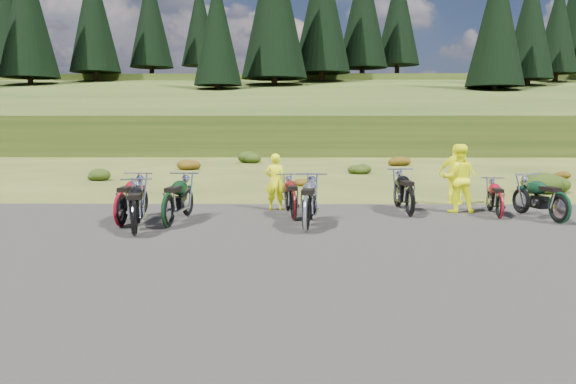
{
  "coord_description": "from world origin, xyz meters",
  "views": [
    {
      "loc": [
        -0.66,
        -12.67,
        2.44
      ],
      "look_at": [
        -0.79,
        0.43,
        0.83
      ],
      "focal_mm": 35.0,
      "sensor_mm": 36.0,
      "label": 1
    }
  ],
  "objects_px": {
    "motorcycle_3": "(306,234)",
    "motorcycle_7": "(559,225)",
    "person_middle": "(275,183)",
    "motorcycle_0": "(135,238)"
  },
  "relations": [
    {
      "from": "motorcycle_0",
      "to": "person_middle",
      "type": "bearing_deg",
      "value": -50.4
    },
    {
      "from": "motorcycle_7",
      "to": "motorcycle_3",
      "type": "bearing_deg",
      "value": 86.05
    },
    {
      "from": "motorcycle_0",
      "to": "motorcycle_3",
      "type": "xyz_separation_m",
      "value": [
        3.69,
        0.48,
        0.0
      ]
    },
    {
      "from": "motorcycle_3",
      "to": "motorcycle_7",
      "type": "distance_m",
      "value": 6.23
    },
    {
      "from": "motorcycle_0",
      "to": "motorcycle_3",
      "type": "height_order",
      "value": "motorcycle_3"
    },
    {
      "from": "person_middle",
      "to": "motorcycle_3",
      "type": "bearing_deg",
      "value": 111.38
    },
    {
      "from": "motorcycle_0",
      "to": "person_middle",
      "type": "relative_size",
      "value": 1.4
    },
    {
      "from": "motorcycle_0",
      "to": "motorcycle_7",
      "type": "bearing_deg",
      "value": -93.18
    },
    {
      "from": "motorcycle_3",
      "to": "motorcycle_7",
      "type": "relative_size",
      "value": 1.08
    },
    {
      "from": "motorcycle_7",
      "to": "person_middle",
      "type": "relative_size",
      "value": 1.37
    }
  ]
}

